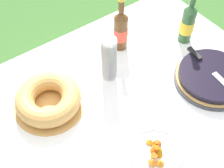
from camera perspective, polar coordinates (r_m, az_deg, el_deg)
ground_plane at (r=2.11m, az=1.61°, el=-14.94°), size 16.00×16.00×0.00m
garden_table at (r=1.50m, az=2.20°, el=-4.12°), size 1.42×1.04×0.77m
tablecloth at (r=1.45m, az=2.27°, el=-2.65°), size 1.43×1.05×0.10m
berry_tart at (r=1.55m, az=17.83°, el=1.15°), size 0.35×0.35×0.06m
serving_knife at (r=1.53m, az=17.44°, el=2.73°), size 0.06×0.38×0.01m
bundt_cake at (r=1.40m, az=-11.57°, el=-2.78°), size 0.32×0.32×0.09m
cup_stack at (r=1.42m, az=-0.54°, el=4.55°), size 0.07×0.07×0.24m
cider_bottle_green at (r=1.66m, az=13.69°, el=10.82°), size 0.07×0.07×0.31m
cider_bottle_amber at (r=1.58m, az=1.61°, el=9.86°), size 0.07×0.07×0.31m
snack_plate_near at (r=1.29m, az=8.00°, el=-12.34°), size 0.22×0.22×0.06m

